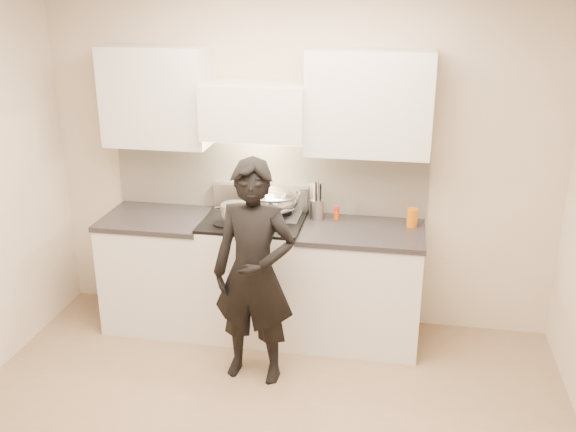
{
  "coord_description": "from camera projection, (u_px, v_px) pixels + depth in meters",
  "views": [
    {
      "loc": [
        0.78,
        -3.04,
        2.64
      ],
      "look_at": [
        0.04,
        1.05,
        1.13
      ],
      "focal_mm": 40.0,
      "sensor_mm": 36.0,
      "label": 1
    }
  ],
  "objects": [
    {
      "name": "room_shell",
      "position": [
        251.0,
        177.0,
        3.65
      ],
      "size": [
        4.04,
        3.54,
        2.7
      ],
      "color": "beige",
      "rests_on": "ground"
    },
    {
      "name": "stove",
      "position": [
        255.0,
        275.0,
        5.05
      ],
      "size": [
        0.76,
        0.65,
        0.96
      ],
      "color": "silver",
      "rests_on": "ground"
    },
    {
      "name": "counter_right",
      "position": [
        360.0,
        285.0,
        4.91
      ],
      "size": [
        0.92,
        0.67,
        0.92
      ],
      "color": "silver",
      "rests_on": "ground"
    },
    {
      "name": "counter_left",
      "position": [
        161.0,
        269.0,
        5.18
      ],
      "size": [
        0.82,
        0.67,
        0.92
      ],
      "color": "silver",
      "rests_on": "ground"
    },
    {
      "name": "wok",
      "position": [
        274.0,
        199.0,
        4.93
      ],
      "size": [
        0.42,
        0.52,
        0.34
      ],
      "color": "silver",
      "rests_on": "stove"
    },
    {
      "name": "stock_pot",
      "position": [
        236.0,
        214.0,
        4.74
      ],
      "size": [
        0.3,
        0.28,
        0.15
      ],
      "color": "silver",
      "rests_on": "stove"
    },
    {
      "name": "utensil_crock",
      "position": [
        317.0,
        208.0,
        4.93
      ],
      "size": [
        0.11,
        0.11,
        0.29
      ],
      "color": "#B2B2B2",
      "rests_on": "counter_right"
    },
    {
      "name": "spice_jar",
      "position": [
        337.0,
        213.0,
        4.94
      ],
      "size": [
        0.04,
        0.04,
        0.1
      ],
      "color": "#C84A05",
      "rests_on": "counter_right"
    },
    {
      "name": "oil_glass",
      "position": [
        412.0,
        218.0,
        4.78
      ],
      "size": [
        0.08,
        0.08,
        0.14
      ],
      "color": "#C35B09",
      "rests_on": "counter_right"
    },
    {
      "name": "person",
      "position": [
        254.0,
        273.0,
        4.33
      ],
      "size": [
        0.61,
        0.43,
        1.58
      ],
      "primitive_type": "imported",
      "rotation": [
        0.0,
        0.0,
        -0.09
      ],
      "color": "black",
      "rests_on": "ground"
    }
  ]
}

